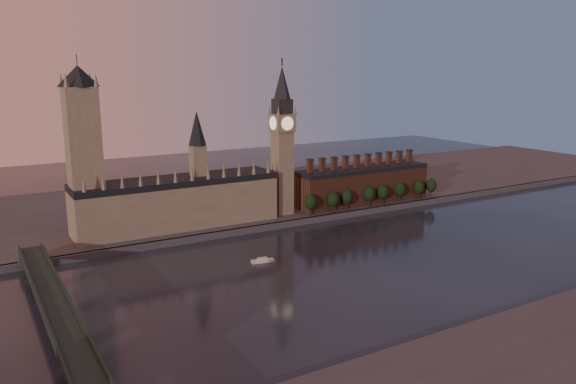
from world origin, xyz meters
name	(u,v)px	position (x,y,z in m)	size (l,w,h in m)	color
ground	(368,267)	(0.00, 0.00, 0.00)	(900.00, 900.00, 0.00)	black
north_bank	(229,199)	(0.00, 178.04, 2.00)	(900.00, 182.00, 4.00)	#46464B
palace_of_westminster	(178,200)	(-64.41, 114.91, 21.63)	(130.00, 30.30, 74.00)	gray
victoria_tower	(84,148)	(-120.00, 115.00, 59.09)	(24.00, 24.00, 108.00)	gray
big_ben	(282,139)	(10.00, 110.00, 56.83)	(15.00, 15.00, 107.00)	gray
chimney_block	(362,184)	(80.00, 110.00, 17.82)	(110.00, 25.00, 37.00)	brown
embankment_tree_0	(311,202)	(24.19, 95.28, 13.47)	(8.60, 8.60, 14.88)	black
embankment_tree_1	(333,199)	(42.14, 93.84, 13.47)	(8.60, 8.60, 14.88)	black
embankment_tree_2	(347,197)	(55.08, 95.10, 13.47)	(8.60, 8.60, 14.88)	black
embankment_tree_3	(369,194)	(75.67, 95.27, 13.47)	(8.60, 8.60, 14.88)	black
embankment_tree_4	(383,192)	(88.19, 94.87, 13.47)	(8.60, 8.60, 14.88)	black
embankment_tree_5	(400,190)	(105.59, 95.32, 13.47)	(8.60, 8.60, 14.88)	black
embankment_tree_6	(419,187)	(123.99, 94.16, 13.47)	(8.60, 8.60, 14.88)	black
embankment_tree_7	(431,185)	(137.65, 94.79, 13.47)	(8.60, 8.60, 14.88)	black
westminster_bridge	(61,321)	(-155.00, -2.70, 7.44)	(14.00, 200.00, 11.55)	black
river_boat	(263,260)	(-45.03, 35.98, 0.97)	(13.08, 6.11, 2.52)	silver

